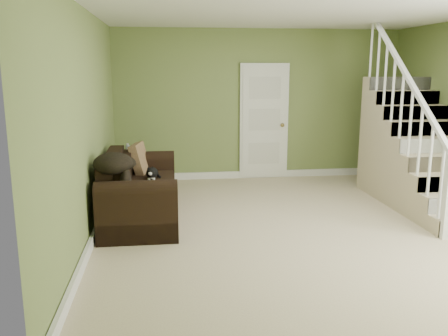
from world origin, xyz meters
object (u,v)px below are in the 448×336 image
object	(u,v)px
sofa	(138,194)
cat	(152,173)
side_table	(134,176)
banana	(149,189)

from	to	relation	value
sofa	cat	distance (m)	0.38
side_table	banana	xyz separation A→B (m)	(0.28, -1.56, 0.18)
sofa	cat	size ratio (longest dim) A/B	4.90
side_table	banana	bearing A→B (deg)	-79.95
sofa	banana	world-z (taller)	sofa
side_table	banana	distance (m)	1.60
side_table	banana	size ratio (longest dim) A/B	4.25
banana	side_table	bearing A→B (deg)	70.13
sofa	cat	bearing A→B (deg)	52.87
cat	banana	world-z (taller)	cat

